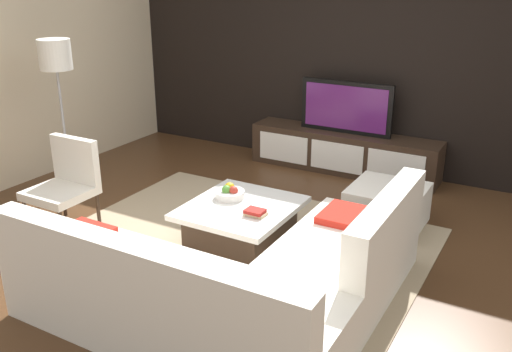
% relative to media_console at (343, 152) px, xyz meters
% --- Properties ---
extents(ground_plane, '(14.00, 14.00, 0.00)m').
position_rel_media_console_xyz_m(ground_plane, '(-0.00, -2.40, -0.25)').
color(ground_plane, '#4C301C').
extents(feature_wall_back, '(6.40, 0.12, 2.80)m').
position_rel_media_console_xyz_m(feature_wall_back, '(-0.00, 0.30, 1.15)').
color(feature_wall_back, black).
rests_on(feature_wall_back, ground).
extents(side_wall_left, '(0.12, 5.20, 2.80)m').
position_rel_media_console_xyz_m(side_wall_left, '(-3.20, -2.20, 1.15)').
color(side_wall_left, beige).
rests_on(side_wall_left, ground).
extents(area_rug, '(3.29, 2.68, 0.01)m').
position_rel_media_console_xyz_m(area_rug, '(-0.10, -2.40, -0.24)').
color(area_rug, tan).
rests_on(area_rug, ground).
extents(media_console, '(2.35, 0.46, 0.50)m').
position_rel_media_console_xyz_m(media_console, '(0.00, 0.00, 0.00)').
color(media_console, '#332319').
rests_on(media_console, ground).
extents(television, '(1.14, 0.06, 0.63)m').
position_rel_media_console_xyz_m(television, '(-0.00, 0.00, 0.56)').
color(television, black).
rests_on(television, media_console).
extents(sectional_couch, '(2.40, 2.26, 0.84)m').
position_rel_media_console_xyz_m(sectional_couch, '(0.50, -3.31, 0.04)').
color(sectional_couch, white).
rests_on(sectional_couch, ground).
extents(coffee_table, '(0.93, 1.02, 0.38)m').
position_rel_media_console_xyz_m(coffee_table, '(-0.10, -2.30, -0.05)').
color(coffee_table, '#332319').
rests_on(coffee_table, ground).
extents(accent_chair_near, '(0.55, 0.54, 0.87)m').
position_rel_media_console_xyz_m(accent_chair_near, '(-1.75, -2.79, 0.24)').
color(accent_chair_near, '#332319').
rests_on(accent_chair_near, ground).
extents(floor_lamp, '(0.34, 0.34, 1.69)m').
position_rel_media_console_xyz_m(floor_lamp, '(-2.49, -2.11, 1.19)').
color(floor_lamp, '#A5A5AA').
rests_on(floor_lamp, ground).
extents(ottoman, '(0.70, 0.70, 0.40)m').
position_rel_media_console_xyz_m(ottoman, '(0.94, -1.26, -0.05)').
color(ottoman, white).
rests_on(ottoman, ground).
extents(fruit_bowl, '(0.28, 0.28, 0.14)m').
position_rel_media_console_xyz_m(fruit_bowl, '(-0.28, -2.20, 0.18)').
color(fruit_bowl, silver).
rests_on(fruit_bowl, coffee_table).
extents(book_stack, '(0.18, 0.14, 0.06)m').
position_rel_media_console_xyz_m(book_stack, '(0.12, -2.42, 0.16)').
color(book_stack, '#CCB78C').
rests_on(book_stack, coffee_table).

